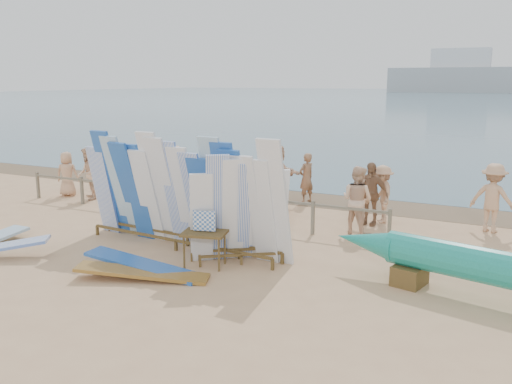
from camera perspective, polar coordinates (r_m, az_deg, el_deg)
The scene contains 27 objects.
ground at distance 13.84m, azimuth -14.42°, elevation -5.37°, with size 160.00×160.00×0.00m, color tan.
ocean at distance 138.27m, azimuth 23.12°, elevation 9.11°, with size 320.00×240.00×0.02m, color #45697C.
wet_sand_strip at distance 19.66m, azimuth -0.65°, elevation 0.03°, with size 40.00×2.60×0.01m, color brown.
distant_ship at distance 191.08m, azimuth 20.64°, elevation 11.35°, with size 45.00×8.00×14.00m.
fence at distance 15.99m, azimuth -7.53°, elevation -0.48°, with size 12.08×0.08×0.90m.
main_surfboard_rack at distance 12.91m, azimuth -7.94°, elevation -0.54°, with size 5.70×1.16×2.82m.
side_surfboard_rack at distance 11.86m, azimuth -1.75°, elevation -2.32°, with size 2.07×1.67×2.46m.
vendor_table at distance 11.81m, azimuth -5.42°, elevation -5.90°, with size 1.07×0.88×1.24m.
flat_board_c at distance 11.40m, azimuth -11.83°, elevation -8.97°, with size 0.56×2.70×0.07m, color olive.
flat_board_d at distance 11.78m, azimuth -11.77°, elevation -8.27°, with size 0.56×2.70×0.07m, color #2357B0.
beach_chair_left at distance 16.27m, azimuth -1.51°, elevation -1.42°, with size 0.66×0.69×0.97m.
beach_chair_right at distance 16.47m, azimuth -5.18°, elevation -1.37°, with size 0.76×0.78×0.91m.
stroller at distance 16.10m, azimuth 0.69°, elevation -1.12°, with size 0.61×0.80×1.00m.
beachgoer_11 at distance 19.88m, azimuth -10.28°, elevation 2.51°, with size 1.61×0.52×1.74m, color beige.
beachgoer_7 at distance 17.87m, azimuth 5.32°, elevation 1.48°, with size 0.60×0.33×1.64m, color #8C6042.
beachgoer_4 at distance 16.77m, azimuth -1.72°, elevation 0.96°, with size 1.00×0.43×1.70m, color #8C6042.
beachgoer_9 at distance 15.70m, azimuth 13.15°, elevation -0.20°, with size 1.06×0.44×1.64m, color tan.
beachgoer_0 at distance 19.95m, azimuth -19.25°, elevation 1.81°, with size 0.76×0.36×1.55m, color tan.
beachgoer_2 at distance 19.08m, azimuth -17.27°, elevation 1.86°, with size 0.87×0.42×1.78m, color beige.
beachgoer_8 at distance 14.39m, azimuth 10.60°, elevation -0.84°, with size 0.87×0.42×1.80m, color beige.
beachgoer_extra_1 at distance 21.23m, azimuth -14.84°, elevation 2.79°, with size 0.98×0.42×1.67m, color #8C6042.
beachgoer_1 at distance 19.50m, azimuth -8.17°, elevation 2.29°, with size 0.60×0.33×1.66m, color #8C6042.
beachgoer_extra_0 at distance 15.60m, azimuth 23.67°, elevation -0.58°, with size 1.19×0.49×1.84m, color tan.
beachgoer_6 at distance 15.39m, azimuth 1.11°, elevation 0.15°, with size 0.87×0.42×1.79m, color tan.
beachgoer_10 at distance 15.37m, azimuth 11.92°, elevation -0.16°, with size 1.04×0.45×1.77m, color #8C6042.
beachgoer_5 at distance 18.00m, azimuth 2.30°, elevation 2.00°, with size 1.76×0.57×1.89m, color beige.
beachgoer_3 at distance 19.38m, azimuth -8.43°, elevation 2.31°, with size 1.11×0.46×1.72m, color tan.
Camera 1 is at (8.78, -9.94, 3.97)m, focal length 38.00 mm.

